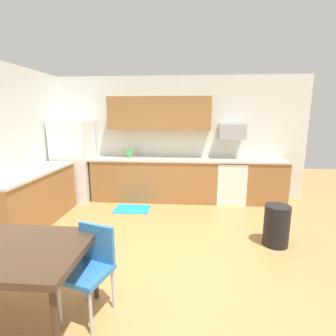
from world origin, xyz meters
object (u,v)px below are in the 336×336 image
(microwave, at_px, (232,131))
(chair_near_table, at_px, (90,263))
(trash_bin, at_px, (276,225))
(dining_table, at_px, (4,254))
(refrigerator, at_px, (74,161))
(oven_range, at_px, (230,181))
(kettle, at_px, (129,154))

(microwave, height_order, chair_near_table, microwave)
(trash_bin, bearing_deg, dining_table, -149.70)
(chair_near_table, height_order, trash_bin, chair_near_table)
(refrigerator, xyz_separation_m, microwave, (3.43, 0.18, 0.65))
(microwave, height_order, trash_bin, microwave)
(microwave, xyz_separation_m, chair_near_table, (-1.82, -3.46, -1.02))
(oven_range, relative_size, kettle, 4.55)
(microwave, distance_m, dining_table, 4.51)
(microwave, distance_m, chair_near_table, 4.04)
(microwave, bearing_deg, kettle, -178.70)
(oven_range, height_order, kettle, kettle)
(trash_bin, bearing_deg, chair_near_table, -146.25)
(dining_table, bearing_deg, oven_range, 55.10)
(dining_table, height_order, kettle, kettle)
(refrigerator, xyz_separation_m, trash_bin, (3.80, -1.82, -0.57))
(dining_table, height_order, chair_near_table, chair_near_table)
(trash_bin, height_order, kettle, kettle)
(refrigerator, distance_m, kettle, 1.24)
(refrigerator, relative_size, dining_table, 1.24)
(microwave, bearing_deg, trash_bin, -79.41)
(trash_bin, xyz_separation_m, kettle, (-2.58, 1.95, 0.72))
(kettle, bearing_deg, trash_bin, -37.04)
(refrigerator, xyz_separation_m, dining_table, (0.94, -3.49, -0.17))
(microwave, bearing_deg, dining_table, -124.16)
(oven_range, bearing_deg, dining_table, -124.90)
(oven_range, bearing_deg, refrigerator, -178.66)
(kettle, bearing_deg, chair_near_table, -83.49)
(microwave, xyz_separation_m, trash_bin, (0.37, -2.00, -1.22))
(chair_near_table, height_order, kettle, kettle)
(microwave, relative_size, dining_table, 0.39)
(refrigerator, bearing_deg, microwave, 3.00)
(dining_table, relative_size, kettle, 7.00)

